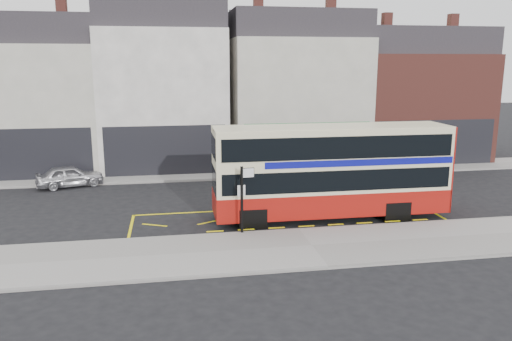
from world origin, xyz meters
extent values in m
plane|color=black|center=(0.00, 0.00, 0.00)|extent=(120.00, 120.00, 0.00)
cube|color=#989490|center=(0.00, -2.30, 0.07)|extent=(40.00, 4.00, 0.15)
cube|color=gray|center=(0.00, -0.38, 0.07)|extent=(40.00, 0.15, 0.15)
cube|color=#989490|center=(0.00, 11.00, 0.07)|extent=(50.00, 3.00, 0.15)
cube|color=beige|center=(-13.50, 15.00, 4.00)|extent=(8.00, 8.00, 8.00)
cube|color=#28262B|center=(-13.50, 15.00, 8.90)|extent=(8.00, 7.20, 1.80)
cube|color=brown|center=(-11.50, 14.00, 10.20)|extent=(0.60, 0.60, 1.20)
cube|color=black|center=(-13.50, 11.02, 1.60)|extent=(7.36, 0.06, 3.20)
cube|color=black|center=(-13.50, 11.04, 1.40)|extent=(5.60, 0.04, 2.00)
cube|color=white|center=(-5.50, 15.00, 4.50)|extent=(8.00, 8.00, 9.00)
cube|color=#28262B|center=(-5.50, 15.00, 9.90)|extent=(8.00, 7.20, 1.80)
cube|color=black|center=(-5.50, 11.02, 1.60)|extent=(7.36, 0.06, 3.20)
cube|color=black|center=(-5.50, 11.04, 1.40)|extent=(5.60, 0.04, 2.00)
cube|color=beige|center=(3.50, 15.00, 4.25)|extent=(9.00, 8.00, 8.50)
cube|color=#28262B|center=(3.50, 15.00, 9.40)|extent=(9.00, 7.20, 1.80)
cube|color=brown|center=(0.80, 14.00, 10.70)|extent=(0.60, 0.60, 1.20)
cube|color=brown|center=(5.75, 14.00, 10.70)|extent=(0.60, 0.60, 1.20)
cube|color=#157A31|center=(3.50, 11.02, 1.60)|extent=(8.28, 0.06, 3.20)
cube|color=black|center=(3.50, 11.04, 1.40)|extent=(6.30, 0.04, 2.00)
cube|color=brown|center=(12.50, 15.00, 3.75)|extent=(9.00, 8.00, 7.50)
cube|color=#28262B|center=(12.50, 15.00, 8.40)|extent=(9.00, 7.20, 1.80)
cube|color=brown|center=(9.80, 14.00, 9.70)|extent=(0.60, 0.60, 1.20)
cube|color=brown|center=(14.75, 14.00, 9.70)|extent=(0.60, 0.60, 1.20)
cube|color=black|center=(12.50, 11.02, 1.60)|extent=(8.28, 0.06, 3.20)
cube|color=black|center=(12.50, 11.04, 1.40)|extent=(6.30, 0.04, 2.00)
cube|color=beige|center=(1.90, 1.36, 2.27)|extent=(10.54, 2.46, 3.88)
cube|color=maroon|center=(1.90, 1.36, 0.86)|extent=(10.58, 2.50, 1.05)
cube|color=maroon|center=(7.14, 1.33, 2.27)|extent=(0.07, 2.43, 3.88)
cube|color=black|center=(1.90, 1.36, 2.01)|extent=(10.12, 2.51, 0.91)
cube|color=black|center=(1.90, 1.36, 3.45)|extent=(10.12, 2.51, 0.96)
cube|color=#0C0E87|center=(2.85, 1.35, 2.78)|extent=(8.44, 2.49, 0.29)
cube|color=black|center=(-3.35, 1.39, 1.77)|extent=(0.07, 2.20, 1.53)
cube|color=black|center=(-3.35, 1.39, 3.45)|extent=(0.07, 2.20, 0.96)
cube|color=black|center=(-3.34, 1.39, 2.68)|extent=(0.06, 1.68, 0.34)
cube|color=beige|center=(1.90, 1.36, 4.16)|extent=(10.54, 2.36, 0.11)
cylinder|color=black|center=(-1.84, 0.30, 0.48)|extent=(0.96, 0.27, 0.96)
cylinder|color=black|center=(-1.83, 2.46, 0.48)|extent=(0.96, 0.27, 0.96)
cylinder|color=black|center=(4.67, 0.26, 0.48)|extent=(0.96, 0.27, 0.96)
cylinder|color=black|center=(4.68, 2.42, 0.48)|extent=(0.96, 0.27, 0.96)
cube|color=black|center=(-2.42, -0.40, 1.53)|extent=(0.10, 0.10, 2.76)
cube|color=white|center=(-2.14, -0.36, 2.64)|extent=(0.50, 0.10, 0.41)
cube|color=white|center=(-2.43, -0.35, 1.90)|extent=(0.32, 0.07, 0.46)
imported|color=silver|center=(-10.91, 9.45, 0.62)|extent=(3.92, 2.51, 1.24)
imported|color=#36373D|center=(1.31, 8.76, 0.77)|extent=(4.67, 1.69, 1.53)
imported|color=silver|center=(8.29, 8.82, 0.62)|extent=(4.53, 2.68, 1.23)
cylinder|color=#301D15|center=(9.46, 12.03, 0.87)|extent=(0.24, 0.24, 1.75)
camera|label=1|loc=(-5.16, -19.66, 6.98)|focal=35.00mm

